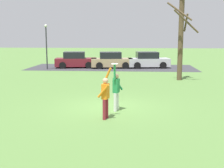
# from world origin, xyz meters

# --- Properties ---
(ground_plane) EXTENTS (120.00, 120.00, 0.00)m
(ground_plane) POSITION_xyz_m (0.00, 0.00, 0.00)
(ground_plane) COLOR #567F3D
(person_catcher) EXTENTS (0.49, 0.58, 2.08)m
(person_catcher) POSITION_xyz_m (0.40, -0.57, 0.98)
(person_catcher) COLOR silver
(person_catcher) RESTS_ON ground_plane
(person_defender) EXTENTS (0.53, 0.62, 2.04)m
(person_defender) POSITION_xyz_m (0.06, -1.88, 0.98)
(person_defender) COLOR maroon
(person_defender) RESTS_ON ground_plane
(frisbee_disc) EXTENTS (0.28, 0.28, 0.02)m
(frisbee_disc) POSITION_xyz_m (0.34, -0.78, 2.09)
(frisbee_disc) COLOR white
(frisbee_disc) RESTS_ON person_catcher
(parked_car_maroon) EXTENTS (4.32, 2.49, 1.59)m
(parked_car_maroon) POSITION_xyz_m (-4.79, 16.36, 0.73)
(parked_car_maroon) COLOR maroon
(parked_car_maroon) RESTS_ON ground_plane
(parked_car_tan) EXTENTS (4.32, 2.49, 1.59)m
(parked_car_tan) POSITION_xyz_m (-1.18, 16.38, 0.73)
(parked_car_tan) COLOR tan
(parked_car_tan) RESTS_ON ground_plane
(parked_car_silver) EXTENTS (4.32, 2.49, 1.59)m
(parked_car_silver) POSITION_xyz_m (2.48, 16.82, 0.73)
(parked_car_silver) COLOR #BCBCC1
(parked_car_silver) RESTS_ON ground_plane
(parking_strip) EXTENTS (16.56, 6.40, 0.01)m
(parking_strip) POSITION_xyz_m (-1.13, 16.74, 0.00)
(parking_strip) COLOR #38383D
(parking_strip) RESTS_ON ground_plane
(bare_tree_tall) EXTENTS (2.26, 1.59, 7.20)m
(bare_tree_tall) POSITION_xyz_m (4.46, 8.72, 3.45)
(bare_tree_tall) COLOR brown
(bare_tree_tall) RESTS_ON ground_plane
(lamppost_by_lot) EXTENTS (0.28, 0.28, 4.26)m
(lamppost_by_lot) POSITION_xyz_m (-7.25, 14.74, 2.59)
(lamppost_by_lot) COLOR #2D2D33
(lamppost_by_lot) RESTS_ON ground_plane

